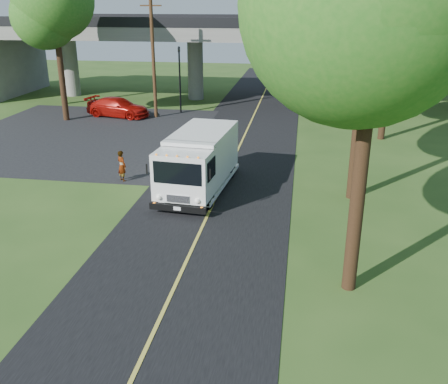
% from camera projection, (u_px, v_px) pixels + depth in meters
% --- Properties ---
extents(ground, '(120.00, 120.00, 0.00)m').
position_uv_depth(ground, '(174.00, 290.00, 15.83)').
color(ground, '#2D4C1B').
rests_on(ground, ground).
extents(road, '(7.00, 90.00, 0.02)m').
position_uv_depth(road, '(223.00, 183.00, 25.05)').
color(road, black).
rests_on(road, ground).
extents(parking_lot, '(16.00, 18.00, 0.01)m').
position_uv_depth(parking_lot, '(82.00, 135.00, 34.00)').
color(parking_lot, black).
rests_on(parking_lot, ground).
extents(lane_line, '(0.12, 90.00, 0.01)m').
position_uv_depth(lane_line, '(223.00, 182.00, 25.04)').
color(lane_line, gold).
rests_on(lane_line, road).
extents(overpass, '(54.00, 10.00, 7.30)m').
position_uv_depth(overpass, '(262.00, 49.00, 43.68)').
color(overpass, slate).
rests_on(overpass, ground).
extents(traffic_signal, '(0.18, 0.22, 5.20)m').
position_uv_depth(traffic_signal, '(180.00, 73.00, 39.50)').
color(traffic_signal, black).
rests_on(traffic_signal, ground).
extents(utility_pole, '(1.60, 0.26, 9.00)m').
position_uv_depth(utility_pole, '(153.00, 57.00, 37.37)').
color(utility_pole, '#472D19').
rests_on(utility_pole, ground).
extents(tree_right_far, '(5.77, 5.67, 10.99)m').
position_uv_depth(tree_right_far, '(400.00, 5.00, 29.79)').
color(tree_right_far, '#382314').
rests_on(tree_right_far, ground).
extents(tree_left_lot, '(5.60, 5.50, 10.50)m').
position_uv_depth(tree_left_lot, '(56.00, 10.00, 35.09)').
color(tree_left_lot, '#382314').
rests_on(tree_left_lot, ground).
extents(tree_left_far, '(5.26, 5.16, 9.89)m').
position_uv_depth(tree_left_far, '(56.00, 14.00, 41.21)').
color(tree_left_far, '#382314').
rests_on(tree_left_far, ground).
extents(step_van, '(3.03, 6.87, 2.80)m').
position_uv_depth(step_van, '(199.00, 160.00, 23.57)').
color(step_van, white).
rests_on(step_van, ground).
extents(red_sedan, '(5.36, 3.02, 1.47)m').
position_uv_depth(red_sedan, '(118.00, 107.00, 39.01)').
color(red_sedan, '#A7100A').
rests_on(red_sedan, ground).
extents(pedestrian, '(0.69, 0.66, 1.59)m').
position_uv_depth(pedestrian, '(122.00, 166.00, 25.06)').
color(pedestrian, gray).
rests_on(pedestrian, ground).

